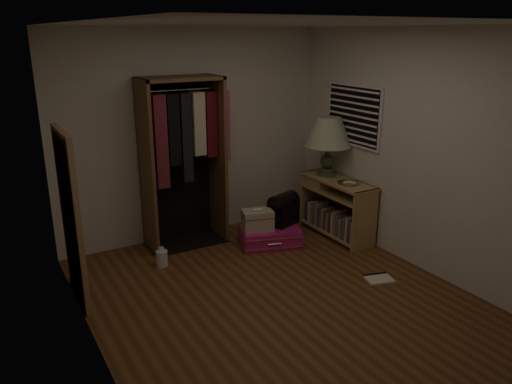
% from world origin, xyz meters
% --- Properties ---
extents(ground, '(4.00, 4.00, 0.00)m').
position_xyz_m(ground, '(0.00, 0.00, 0.00)').
color(ground, '#593319').
rests_on(ground, ground).
extents(room_walls, '(3.52, 4.02, 2.60)m').
position_xyz_m(room_walls, '(0.08, 0.04, 1.50)').
color(room_walls, silver).
rests_on(room_walls, ground).
extents(console_bookshelf, '(0.42, 1.12, 0.75)m').
position_xyz_m(console_bookshelf, '(1.53, 1.04, 0.39)').
color(console_bookshelf, tan).
rests_on(console_bookshelf, ground).
extents(open_wardrobe, '(1.07, 0.50, 2.05)m').
position_xyz_m(open_wardrobe, '(-0.20, 1.77, 1.22)').
color(open_wardrobe, brown).
rests_on(open_wardrobe, ground).
extents(floor_mirror, '(0.06, 0.80, 1.70)m').
position_xyz_m(floor_mirror, '(-1.70, 1.00, 0.85)').
color(floor_mirror, '#A2764E').
rests_on(floor_mirror, ground).
extents(pink_suitcase, '(0.86, 0.74, 0.22)m').
position_xyz_m(pink_suitcase, '(0.63, 1.17, 0.11)').
color(pink_suitcase, '#C01763').
rests_on(pink_suitcase, ground).
extents(train_case, '(0.43, 0.35, 0.27)m').
position_xyz_m(train_case, '(0.46, 1.19, 0.35)').
color(train_case, tan).
rests_on(train_case, pink_suitcase).
extents(black_bag, '(0.43, 0.35, 0.40)m').
position_xyz_m(black_bag, '(0.84, 1.19, 0.43)').
color(black_bag, black).
rests_on(black_bag, pink_suitcase).
extents(table_lamp, '(0.74, 0.74, 0.76)m').
position_xyz_m(table_lamp, '(1.54, 1.24, 1.30)').
color(table_lamp, '#3C4E26').
rests_on(table_lamp, console_bookshelf).
extents(brass_tray, '(0.35, 0.35, 0.02)m').
position_xyz_m(brass_tray, '(1.54, 0.80, 0.76)').
color(brass_tray, '#AF9243').
rests_on(brass_tray, console_bookshelf).
extents(ceramic_bowl, '(0.18, 0.18, 0.04)m').
position_xyz_m(ceramic_bowl, '(1.49, 0.74, 0.77)').
color(ceramic_bowl, '#B8DAB6').
rests_on(ceramic_bowl, console_bookshelf).
extents(white_jug, '(0.13, 0.13, 0.23)m').
position_xyz_m(white_jug, '(-0.75, 1.27, 0.10)').
color(white_jug, white).
rests_on(white_jug, ground).
extents(floor_book, '(0.34, 0.30, 0.03)m').
position_xyz_m(floor_book, '(1.14, -0.21, 0.01)').
color(floor_book, '#F3E6CD').
rests_on(floor_book, ground).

